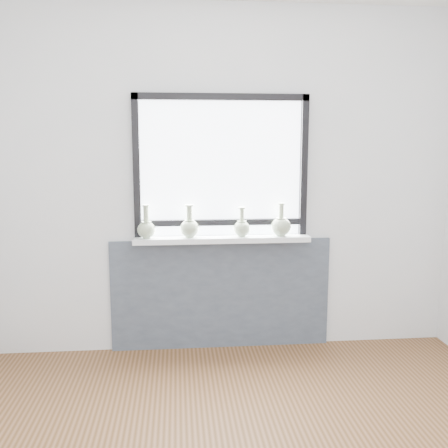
{
  "coord_description": "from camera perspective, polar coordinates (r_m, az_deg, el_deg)",
  "views": [
    {
      "loc": [
        -0.33,
        -1.96,
        1.58
      ],
      "look_at": [
        0.0,
        1.55,
        1.02
      ],
      "focal_mm": 40.0,
      "sensor_mm": 36.0,
      "label": 1
    }
  ],
  "objects": [
    {
      "name": "apron_panel",
      "position": [
        3.92,
        -0.32,
        -8.01
      ],
      "size": [
        1.7,
        0.03,
        0.86
      ],
      "primitive_type": "cube",
      "color": "#4C5566",
      "rests_on": "ground"
    },
    {
      "name": "vase_d",
      "position": [
        3.79,
        6.53,
        -0.16
      ],
      "size": [
        0.15,
        0.15,
        0.25
      ],
      "rotation": [
        0.0,
        0.0,
        -0.02
      ],
      "color": "#A8BD97",
      "rests_on": "windowsill"
    },
    {
      "name": "vase_b",
      "position": [
        3.71,
        -3.97,
        -0.31
      ],
      "size": [
        0.14,
        0.14,
        0.24
      ],
      "rotation": [
        0.0,
        0.0,
        -0.35
      ],
      "color": "#A8BD97",
      "rests_on": "windowsill"
    },
    {
      "name": "windowsill",
      "position": [
        3.75,
        -0.23,
        -1.73
      ],
      "size": [
        1.32,
        0.18,
        0.04
      ],
      "primitive_type": "cube",
      "color": "white",
      "rests_on": "apron_panel"
    },
    {
      "name": "vase_c",
      "position": [
        3.74,
        2.04,
        -0.37
      ],
      "size": [
        0.13,
        0.13,
        0.22
      ],
      "rotation": [
        0.0,
        0.0,
        -0.26
      ],
      "color": "#A8BD97",
      "rests_on": "windowsill"
    },
    {
      "name": "vase_a",
      "position": [
        3.71,
        -8.86,
        -0.47
      ],
      "size": [
        0.13,
        0.13,
        0.25
      ],
      "rotation": [
        0.0,
        0.0,
        -0.07
      ],
      "color": "#A8BD97",
      "rests_on": "windowsill"
    },
    {
      "name": "back_wall",
      "position": [
        3.79,
        -0.37,
        4.8
      ],
      "size": [
        3.6,
        0.02,
        2.6
      ],
      "primitive_type": "cube",
      "color": "silver",
      "rests_on": "ground"
    },
    {
      "name": "window",
      "position": [
        3.75,
        -0.32,
        6.91
      ],
      "size": [
        1.3,
        0.06,
        1.05
      ],
      "color": "black",
      "rests_on": "windowsill"
    }
  ]
}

